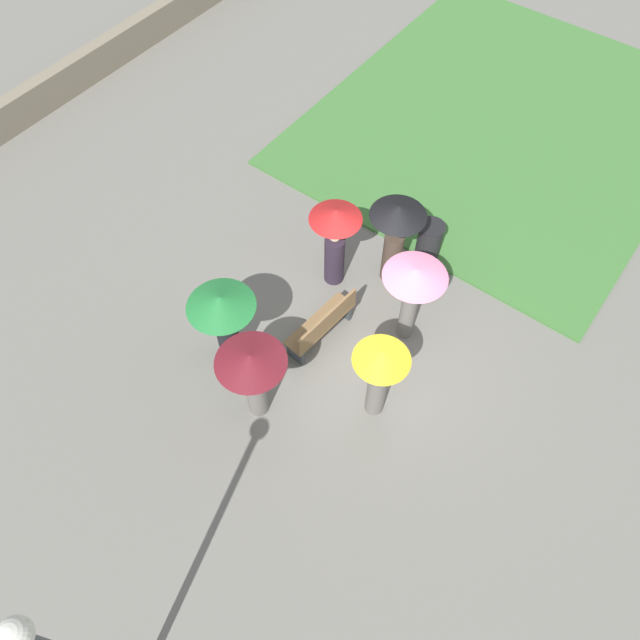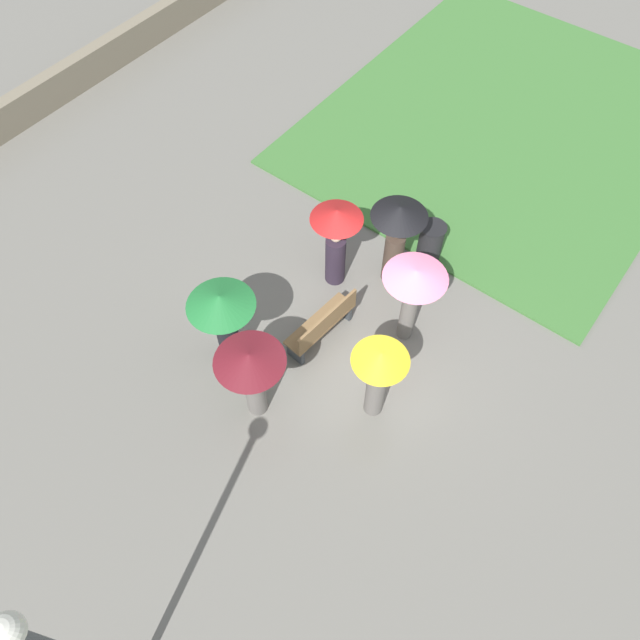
# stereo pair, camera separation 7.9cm
# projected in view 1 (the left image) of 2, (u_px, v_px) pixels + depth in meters

# --- Properties ---
(ground_plane) EXTENTS (90.00, 90.00, 0.00)m
(ground_plane) POSITION_uv_depth(u_px,v_px,m) (376.00, 345.00, 11.58)
(ground_plane) COLOR slate
(lawn_patch_near) EXTENTS (9.58, 8.08, 0.06)m
(lawn_patch_near) POSITION_uv_depth(u_px,v_px,m) (504.00, 122.00, 15.04)
(lawn_patch_near) COLOR #427A38
(lawn_patch_near) RESTS_ON ground_plane
(parapet_wall) EXTENTS (45.00, 0.35, 0.81)m
(parapet_wall) POSITION_uv_depth(u_px,v_px,m) (15.00, 113.00, 14.65)
(parapet_wall) COLOR gray
(parapet_wall) RESTS_ON ground_plane
(park_bench) EXTENTS (1.54, 0.55, 0.90)m
(park_bench) POSITION_uv_depth(u_px,v_px,m) (323.00, 325.00, 11.29)
(park_bench) COLOR brown
(park_bench) RESTS_ON ground_plane
(trash_bin) EXTENTS (0.52, 0.52, 0.97)m
(trash_bin) POSITION_uv_depth(u_px,v_px,m) (429.00, 242.00, 12.33)
(trash_bin) COLOR #232326
(trash_bin) RESTS_ON ground_plane
(crowd_person_green) EXTENTS (1.16, 1.16, 1.82)m
(crowd_person_green) POSITION_uv_depth(u_px,v_px,m) (223.00, 315.00, 10.37)
(crowd_person_green) COLOR black
(crowd_person_green) RESTS_ON ground_plane
(crowd_person_pink) EXTENTS (1.11, 1.11, 1.90)m
(crowd_person_pink) POSITION_uv_depth(u_px,v_px,m) (413.00, 287.00, 10.54)
(crowd_person_pink) COLOR slate
(crowd_person_pink) RESTS_ON ground_plane
(crowd_person_black) EXTENTS (1.04, 1.04, 1.98)m
(crowd_person_black) POSITION_uv_depth(u_px,v_px,m) (396.00, 230.00, 11.37)
(crowd_person_black) COLOR #47382D
(crowd_person_black) RESTS_ON ground_plane
(crowd_person_yellow) EXTENTS (0.92, 0.92, 1.87)m
(crowd_person_yellow) POSITION_uv_depth(u_px,v_px,m) (380.00, 371.00, 9.82)
(crowd_person_yellow) COLOR slate
(crowd_person_yellow) RESTS_ON ground_plane
(crowd_person_red) EXTENTS (0.97, 0.97, 1.93)m
(crowd_person_red) POSITION_uv_depth(u_px,v_px,m) (335.00, 236.00, 11.42)
(crowd_person_red) COLOR #2D2333
(crowd_person_red) RESTS_ON ground_plane
(crowd_person_maroon) EXTENTS (1.14, 1.14, 1.80)m
(crowd_person_maroon) POSITION_uv_depth(u_px,v_px,m) (252.00, 371.00, 9.77)
(crowd_person_maroon) COLOR slate
(crowd_person_maroon) RESTS_ON ground_plane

